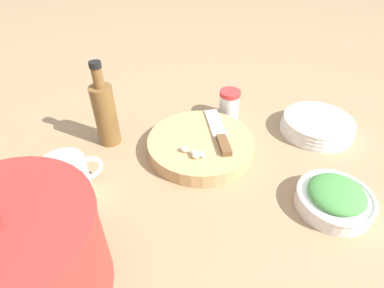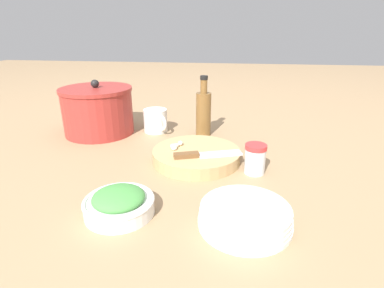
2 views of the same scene
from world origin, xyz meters
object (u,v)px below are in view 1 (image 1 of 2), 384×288
(cutting_board, at_px, (201,145))
(herb_bowl, at_px, (335,198))
(chef_knife, at_px, (219,133))
(coffee_mug, at_px, (68,177))
(stock_pot, at_px, (14,261))
(spice_jar, at_px, (229,104))
(plate_stack, at_px, (317,125))
(garlic_cloves, at_px, (194,153))
(oil_bottle, at_px, (105,113))

(cutting_board, relative_size, herb_bowl, 1.72)
(cutting_board, relative_size, chef_knife, 1.35)
(coffee_mug, height_order, stock_pot, stock_pot)
(chef_knife, relative_size, coffee_mug, 1.86)
(coffee_mug, bearing_deg, spice_jar, -130.69)
(chef_knife, height_order, plate_stack, chef_knife)
(garlic_cloves, distance_m, plate_stack, 0.35)
(cutting_board, distance_m, stock_pot, 0.43)
(cutting_board, xyz_separation_m, stock_pot, (0.20, 0.38, 0.07))
(spice_jar, relative_size, oil_bottle, 0.38)
(cutting_board, height_order, stock_pot, stock_pot)
(chef_knife, xyz_separation_m, stock_pot, (0.24, 0.41, 0.04))
(cutting_board, relative_size, oil_bottle, 1.20)
(chef_knife, relative_size, spice_jar, 2.34)
(chef_knife, bearing_deg, garlic_cloves, -137.73)
(chef_knife, distance_m, oil_bottle, 0.27)
(garlic_cloves, distance_m, spice_jar, 0.23)
(plate_stack, bearing_deg, herb_bowl, 89.08)
(herb_bowl, bearing_deg, spice_jar, -51.59)
(plate_stack, bearing_deg, chef_knife, 23.24)
(plate_stack, xyz_separation_m, stock_pot, (0.49, 0.51, 0.06))
(cutting_board, xyz_separation_m, coffee_mug, (0.24, 0.18, 0.02))
(garlic_cloves, bearing_deg, oil_bottle, -14.29)
(spice_jar, distance_m, oil_bottle, 0.33)
(garlic_cloves, xyz_separation_m, stock_pot, (0.19, 0.32, 0.04))
(spice_jar, distance_m, plate_stack, 0.23)
(spice_jar, xyz_separation_m, stock_pot, (0.25, 0.54, 0.04))
(cutting_board, xyz_separation_m, oil_bottle, (0.23, 0.00, 0.07))
(chef_knife, bearing_deg, oil_bottle, 167.26)
(cutting_board, height_order, garlic_cloves, garlic_cloves)
(herb_bowl, xyz_separation_m, plate_stack, (-0.00, -0.26, -0.01))
(spice_jar, xyz_separation_m, coffee_mug, (0.29, 0.34, 0.00))
(herb_bowl, relative_size, stock_pot, 0.59)
(chef_knife, relative_size, oil_bottle, 0.89)
(chef_knife, bearing_deg, herb_bowl, -50.94)
(chef_knife, relative_size, stock_pot, 0.75)
(garlic_cloves, xyz_separation_m, coffee_mug, (0.23, 0.12, 0.00))
(chef_knife, bearing_deg, plate_stack, 4.43)
(oil_bottle, bearing_deg, spice_jar, -149.65)
(herb_bowl, bearing_deg, oil_bottle, -13.51)
(coffee_mug, bearing_deg, oil_bottle, -93.77)
(plate_stack, bearing_deg, garlic_cloves, 33.11)
(stock_pot, bearing_deg, oil_bottle, -85.78)
(cutting_board, height_order, chef_knife, chef_knife)
(garlic_cloves, bearing_deg, plate_stack, -146.89)
(herb_bowl, bearing_deg, cutting_board, -24.06)
(garlic_cloves, height_order, oil_bottle, oil_bottle)
(cutting_board, bearing_deg, spice_jar, -108.35)
(spice_jar, bearing_deg, oil_bottle, 30.35)
(oil_bottle, bearing_deg, coffee_mug, 86.23)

